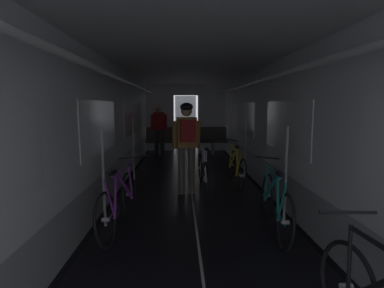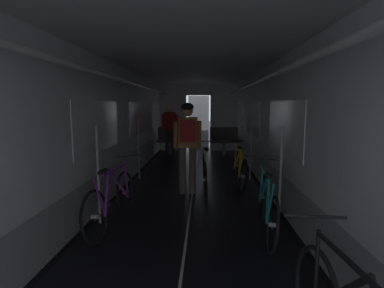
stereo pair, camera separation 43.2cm
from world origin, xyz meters
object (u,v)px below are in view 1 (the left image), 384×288
at_px(bicycle_white_in_aisle, 203,171).
at_px(person_standing_near_bench, 159,127).
at_px(bicycle_purple, 119,202).
at_px(person_cyclist_aisle, 187,138).
at_px(bicycle_yellow, 236,167).
at_px(bench_seat_far_left, 160,138).
at_px(bench_seat_far_right, 213,138).
at_px(bicycle_teal, 275,204).

bearing_deg(bicycle_white_in_aisle, person_standing_near_bench, 106.43).
height_order(bicycle_purple, person_cyclist_aisle, person_cyclist_aisle).
bearing_deg(bicycle_yellow, bench_seat_far_left, 115.43).
relative_size(bicycle_white_in_aisle, person_standing_near_bench, 1.00).
bearing_deg(person_cyclist_aisle, bicycle_yellow, 28.78).
distance_m(bench_seat_far_right, person_cyclist_aisle, 4.64).
height_order(bench_seat_far_right, person_cyclist_aisle, person_cyclist_aisle).
xyz_separation_m(person_cyclist_aisle, person_standing_near_bench, (-0.81, 4.13, -0.10)).
height_order(bench_seat_far_left, bicycle_purple, same).
distance_m(bench_seat_far_right, person_standing_near_bench, 1.88).
bearing_deg(bench_seat_far_right, bicycle_white_in_aisle, -98.83).
relative_size(bench_seat_far_left, bicycle_yellow, 0.58).
height_order(bicycle_yellow, bicycle_white_in_aisle, bicycle_yellow).
xyz_separation_m(bicycle_yellow, person_cyclist_aisle, (-1.06, -0.58, 0.69)).
bearing_deg(bicycle_yellow, person_standing_near_bench, 117.70).
bearing_deg(bicycle_purple, person_standing_near_bench, 88.52).
height_order(bicycle_teal, person_standing_near_bench, person_standing_near_bench).
height_order(bicycle_yellow, person_standing_near_bench, person_standing_near_bench).
distance_m(bench_seat_far_left, bicycle_purple, 6.09).
xyz_separation_m(bench_seat_far_right, person_cyclist_aisle, (-0.99, -4.50, 0.50)).
xyz_separation_m(bench_seat_far_left, bicycle_white_in_aisle, (1.14, -4.24, -0.18)).
distance_m(bench_seat_far_left, bench_seat_far_right, 1.80).
bearing_deg(bicycle_teal, bench_seat_far_left, 107.28).
bearing_deg(bicycle_yellow, bench_seat_far_right, 90.96).
xyz_separation_m(bench_seat_far_left, bench_seat_far_right, (1.80, 0.00, 0.00)).
height_order(bicycle_purple, bicycle_yellow, bicycle_yellow).
xyz_separation_m(bench_seat_far_right, bicycle_yellow, (0.07, -3.92, -0.19)).
bearing_deg(bicycle_yellow, bicycle_white_in_aisle, -156.57).
bearing_deg(bicycle_purple, bicycle_teal, -4.32).
height_order(bicycle_teal, person_cyclist_aisle, person_cyclist_aisle).
distance_m(bench_seat_far_left, bicycle_teal, 6.54).
distance_m(bicycle_purple, bicycle_teal, 2.09).
bearing_deg(bench_seat_far_right, bicycle_purple, -107.72).
bearing_deg(person_cyclist_aisle, bench_seat_far_right, 77.61).
bearing_deg(bicycle_purple, bicycle_white_in_aisle, 55.13).
bearing_deg(bicycle_white_in_aisle, person_cyclist_aisle, -141.23).
height_order(bicycle_purple, person_standing_near_bench, person_standing_near_bench).
relative_size(bicycle_purple, person_standing_near_bench, 1.00).
xyz_separation_m(bicycle_purple, bicycle_white_in_aisle, (1.29, 1.85, 0.00)).
bearing_deg(person_cyclist_aisle, bicycle_white_in_aisle, 38.77).
xyz_separation_m(bench_seat_far_left, bicycle_yellow, (1.87, -3.92, -0.19)).
bearing_deg(bench_seat_far_left, bicycle_white_in_aisle, -74.93).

